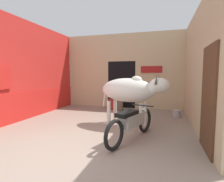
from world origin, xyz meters
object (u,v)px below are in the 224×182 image
(shopkeeper_seated, at_px, (120,96))
(bucket, at_px, (176,114))
(motorcycle_near, at_px, (132,122))
(plastic_stool, at_px, (113,104))
(cow, at_px, (131,90))

(shopkeeper_seated, height_order, bucket, shopkeeper_seated)
(motorcycle_near, relative_size, shopkeeper_seated, 1.61)
(plastic_stool, relative_size, bucket, 1.73)
(cow, xyz_separation_m, bucket, (1.40, 1.51, -0.94))
(bucket, bearing_deg, plastic_stool, 163.81)
(shopkeeper_seated, bearing_deg, bucket, -14.08)
(motorcycle_near, bearing_deg, shopkeeper_seated, 108.48)
(shopkeeper_seated, distance_m, plastic_stool, 0.56)
(shopkeeper_seated, distance_m, bucket, 2.35)
(motorcycle_near, distance_m, shopkeeper_seated, 3.36)
(cow, height_order, bucket, cow)
(cow, xyz_separation_m, motorcycle_near, (0.23, -1.10, -0.63))
(cow, height_order, shopkeeper_seated, cow)
(shopkeeper_seated, height_order, plastic_stool, shopkeeper_seated)
(plastic_stool, bearing_deg, shopkeeper_seated, -28.28)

